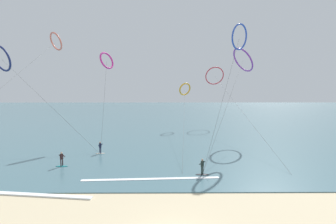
{
  "coord_description": "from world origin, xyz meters",
  "views": [
    {
      "loc": [
        -0.25,
        -12.69,
        8.57
      ],
      "look_at": [
        0.0,
        21.97,
        5.83
      ],
      "focal_mm": 25.23,
      "sensor_mm": 36.0,
      "label": 1
    }
  ],
  "objects_px": {
    "kite_cobalt": "(239,37)",
    "kite_coral": "(56,41)",
    "surfer_teal": "(62,160)",
    "surfer_ivory": "(100,148)",
    "kite_navy": "(2,59)",
    "kite_magenta": "(107,61)",
    "kite_violet": "(243,60)",
    "surfer_charcoal": "(202,168)",
    "kite_amber": "(185,89)",
    "kite_crimson": "(215,76)"
  },
  "relations": [
    {
      "from": "surfer_teal",
      "to": "kite_amber",
      "type": "distance_m",
      "value": 36.4
    },
    {
      "from": "surfer_charcoal",
      "to": "kite_violet",
      "type": "distance_m",
      "value": 28.73
    },
    {
      "from": "kite_magenta",
      "to": "kite_amber",
      "type": "distance_m",
      "value": 21.63
    },
    {
      "from": "surfer_ivory",
      "to": "kite_navy",
      "type": "height_order",
      "value": "kite_navy"
    },
    {
      "from": "surfer_ivory",
      "to": "kite_cobalt",
      "type": "xyz_separation_m",
      "value": [
        21.57,
        7.25,
        17.14
      ]
    },
    {
      "from": "surfer_charcoal",
      "to": "kite_cobalt",
      "type": "relative_size",
      "value": 0.08
    },
    {
      "from": "kite_navy",
      "to": "kite_amber",
      "type": "height_order",
      "value": "kite_navy"
    },
    {
      "from": "kite_cobalt",
      "to": "kite_crimson",
      "type": "relative_size",
      "value": 0.48
    },
    {
      "from": "surfer_teal",
      "to": "kite_amber",
      "type": "height_order",
      "value": "kite_amber"
    },
    {
      "from": "kite_magenta",
      "to": "kite_coral",
      "type": "height_order",
      "value": "kite_coral"
    },
    {
      "from": "surfer_ivory",
      "to": "kite_coral",
      "type": "height_order",
      "value": "kite_coral"
    },
    {
      "from": "kite_cobalt",
      "to": "kite_coral",
      "type": "distance_m",
      "value": 45.74
    },
    {
      "from": "kite_cobalt",
      "to": "kite_magenta",
      "type": "height_order",
      "value": "kite_cobalt"
    },
    {
      "from": "surfer_charcoal",
      "to": "kite_crimson",
      "type": "distance_m",
      "value": 42.83
    },
    {
      "from": "surfer_ivory",
      "to": "kite_magenta",
      "type": "distance_m",
      "value": 17.65
    },
    {
      "from": "kite_cobalt",
      "to": "kite_coral",
      "type": "bearing_deg",
      "value": -68.52
    },
    {
      "from": "kite_magenta",
      "to": "kite_violet",
      "type": "xyz_separation_m",
      "value": [
        25.82,
        2.52,
        0.51
      ]
    },
    {
      "from": "kite_magenta",
      "to": "kite_violet",
      "type": "relative_size",
      "value": 0.64
    },
    {
      "from": "surfer_ivory",
      "to": "kite_violet",
      "type": "relative_size",
      "value": 0.07
    },
    {
      "from": "kite_navy",
      "to": "kite_magenta",
      "type": "relative_size",
      "value": 1.24
    },
    {
      "from": "kite_navy",
      "to": "kite_coral",
      "type": "bearing_deg",
      "value": -59.14
    },
    {
      "from": "kite_cobalt",
      "to": "kite_navy",
      "type": "xyz_separation_m",
      "value": [
        -39.26,
        -0.61,
        -3.69
      ]
    },
    {
      "from": "kite_coral",
      "to": "surfer_ivory",
      "type": "bearing_deg",
      "value": 162.59
    },
    {
      "from": "kite_magenta",
      "to": "kite_amber",
      "type": "height_order",
      "value": "kite_magenta"
    },
    {
      "from": "kite_amber",
      "to": "surfer_ivory",
      "type": "bearing_deg",
      "value": 31.19
    },
    {
      "from": "surfer_charcoal",
      "to": "surfer_teal",
      "type": "bearing_deg",
      "value": 117.23
    },
    {
      "from": "surfer_ivory",
      "to": "kite_coral",
      "type": "bearing_deg",
      "value": -13.07
    },
    {
      "from": "surfer_charcoal",
      "to": "kite_violet",
      "type": "bearing_deg",
      "value": 11.19
    },
    {
      "from": "kite_navy",
      "to": "kite_coral",
      "type": "height_order",
      "value": "kite_coral"
    },
    {
      "from": "kite_navy",
      "to": "kite_magenta",
      "type": "height_order",
      "value": "kite_navy"
    },
    {
      "from": "surfer_charcoal",
      "to": "kite_navy",
      "type": "distance_m",
      "value": 36.98
    },
    {
      "from": "kite_crimson",
      "to": "kite_violet",
      "type": "xyz_separation_m",
      "value": [
        1.88,
        -17.59,
        1.79
      ]
    },
    {
      "from": "surfer_teal",
      "to": "kite_violet",
      "type": "distance_m",
      "value": 36.22
    },
    {
      "from": "surfer_teal",
      "to": "surfer_ivory",
      "type": "bearing_deg",
      "value": 170.97
    },
    {
      "from": "kite_cobalt",
      "to": "kite_violet",
      "type": "bearing_deg",
      "value": -153.89
    },
    {
      "from": "kite_navy",
      "to": "kite_cobalt",
      "type": "bearing_deg",
      "value": -151.03
    },
    {
      "from": "kite_violet",
      "to": "kite_amber",
      "type": "height_order",
      "value": "kite_violet"
    },
    {
      "from": "surfer_charcoal",
      "to": "surfer_teal",
      "type": "xyz_separation_m",
      "value": [
        -15.95,
        2.96,
        0.0
      ]
    },
    {
      "from": "surfer_charcoal",
      "to": "kite_navy",
      "type": "height_order",
      "value": "kite_navy"
    },
    {
      "from": "kite_crimson",
      "to": "kite_coral",
      "type": "relative_size",
      "value": 0.96
    },
    {
      "from": "kite_violet",
      "to": "surfer_teal",
      "type": "bearing_deg",
      "value": 112.6
    },
    {
      "from": "kite_crimson",
      "to": "kite_violet",
      "type": "height_order",
      "value": "kite_violet"
    },
    {
      "from": "surfer_teal",
      "to": "kite_crimson",
      "type": "height_order",
      "value": "kite_crimson"
    },
    {
      "from": "surfer_charcoal",
      "to": "kite_magenta",
      "type": "bearing_deg",
      "value": 74.27
    },
    {
      "from": "kite_cobalt",
      "to": "kite_crimson",
      "type": "distance_m",
      "value": 24.32
    },
    {
      "from": "kite_violet",
      "to": "kite_coral",
      "type": "distance_m",
      "value": 46.03
    },
    {
      "from": "kite_amber",
      "to": "surfer_charcoal",
      "type": "bearing_deg",
      "value": 58.68
    },
    {
      "from": "surfer_teal",
      "to": "kite_amber",
      "type": "xyz_separation_m",
      "value": [
        16.76,
        31.1,
        8.75
      ]
    },
    {
      "from": "surfer_teal",
      "to": "kite_magenta",
      "type": "bearing_deg",
      "value": -167.43
    },
    {
      "from": "surfer_teal",
      "to": "kite_navy",
      "type": "relative_size",
      "value": 0.08
    }
  ]
}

